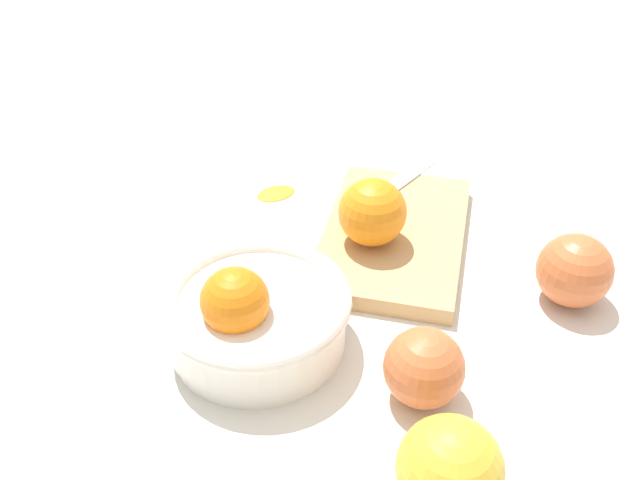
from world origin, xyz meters
The scene contains 9 objects.
ground_plane centered at (0.00, 0.00, 0.00)m, with size 2.40×2.40×0.00m, color silver.
bowl centered at (-0.14, 0.08, 0.04)m, with size 0.18×0.18×0.10m.
cutting_board centered at (0.06, -0.01, 0.01)m, with size 0.25×0.16×0.02m, color tan.
orange_on_board centered at (0.03, 0.01, 0.06)m, with size 0.08×0.08×0.08m, color orange.
knife centered at (0.14, 0.01, 0.03)m, with size 0.15×0.08×0.01m.
apple_front_center centered at (0.02, -0.21, 0.04)m, with size 0.08×0.08×0.08m, color #CC6638.
apple_front_left centered at (-0.25, -0.12, 0.04)m, with size 0.08×0.08×0.08m, color gold.
apple_front_left_2 centered at (-0.15, -0.08, 0.04)m, with size 0.07×0.07×0.07m, color #CC6638.
citrus_peel centered at (0.12, 0.16, 0.00)m, with size 0.05×0.04×0.01m, color orange.
Camera 1 is at (-0.58, -0.12, 0.49)m, focal length 39.05 mm.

